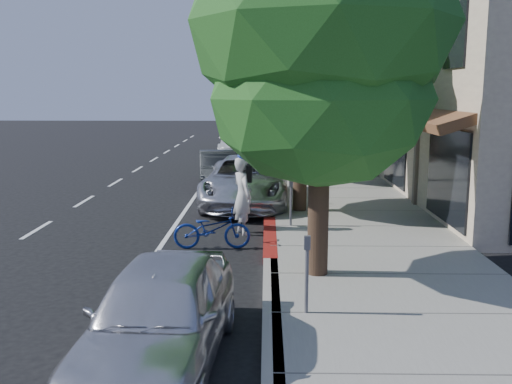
{
  "coord_description": "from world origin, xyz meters",
  "views": [
    {
      "loc": [
        -0.09,
        -12.64,
        3.63
      ],
      "look_at": [
        -0.33,
        0.26,
        1.35
      ],
      "focal_mm": 40.0,
      "sensor_mm": 36.0,
      "label": 1
    }
  ],
  "objects_px": {
    "street_tree_4": "(283,73)",
    "silver_suv": "(246,181)",
    "street_tree_1": "(302,63)",
    "street_tree_0": "(322,31)",
    "dark_sedan": "(219,169)",
    "street_tree_5": "(281,79)",
    "dark_suv_far": "(260,133)",
    "street_tree_3": "(287,72)",
    "pedestrian": "(355,154)",
    "white_pickup": "(240,142)",
    "street_tree_2": "(292,62)",
    "near_car_a": "(160,314)",
    "cyclist": "(243,196)",
    "bicycle": "(212,229)"
  },
  "relations": [
    {
      "from": "street_tree_3",
      "to": "pedestrian",
      "type": "distance_m",
      "value": 6.74
    },
    {
      "from": "street_tree_0",
      "to": "cyclist",
      "type": "height_order",
      "value": "street_tree_0"
    },
    {
      "from": "silver_suv",
      "to": "bicycle",
      "type": "bearing_deg",
      "value": -94.84
    },
    {
      "from": "street_tree_0",
      "to": "street_tree_3",
      "type": "bearing_deg",
      "value": 90.0
    },
    {
      "from": "street_tree_0",
      "to": "street_tree_1",
      "type": "bearing_deg",
      "value": 90.0
    },
    {
      "from": "street_tree_2",
      "to": "street_tree_3",
      "type": "relative_size",
      "value": 1.02
    },
    {
      "from": "street_tree_3",
      "to": "street_tree_2",
      "type": "bearing_deg",
      "value": -90.0
    },
    {
      "from": "street_tree_3",
      "to": "street_tree_4",
      "type": "distance_m",
      "value": 6.0
    },
    {
      "from": "dark_suv_far",
      "to": "street_tree_1",
      "type": "bearing_deg",
      "value": -93.23
    },
    {
      "from": "street_tree_1",
      "to": "street_tree_0",
      "type": "bearing_deg",
      "value": -90.0
    },
    {
      "from": "street_tree_4",
      "to": "dark_suv_far",
      "type": "xyz_separation_m",
      "value": [
        -1.41,
        4.37,
        -3.85
      ]
    },
    {
      "from": "street_tree_2",
      "to": "silver_suv",
      "type": "distance_m",
      "value": 6.22
    },
    {
      "from": "street_tree_2",
      "to": "bicycle",
      "type": "xyz_separation_m",
      "value": [
        -2.26,
        -9.73,
        -4.3
      ]
    },
    {
      "from": "white_pickup",
      "to": "dark_suv_far",
      "type": "bearing_deg",
      "value": 79.81
    },
    {
      "from": "dark_suv_far",
      "to": "silver_suv",
      "type": "bearing_deg",
      "value": -97.46
    },
    {
      "from": "cyclist",
      "to": "bicycle",
      "type": "height_order",
      "value": "cyclist"
    },
    {
      "from": "white_pickup",
      "to": "near_car_a",
      "type": "xyz_separation_m",
      "value": [
        0.08,
        -24.8,
        -0.11
      ]
    },
    {
      "from": "street_tree_5",
      "to": "white_pickup",
      "type": "bearing_deg",
      "value": -105.91
    },
    {
      "from": "street_tree_5",
      "to": "dark_sedan",
      "type": "xyz_separation_m",
      "value": [
        -2.81,
        -19.0,
        -3.82
      ]
    },
    {
      "from": "street_tree_0",
      "to": "street_tree_1",
      "type": "distance_m",
      "value": 6.01
    },
    {
      "from": "street_tree_3",
      "to": "street_tree_0",
      "type": "bearing_deg",
      "value": -90.0
    },
    {
      "from": "street_tree_2",
      "to": "white_pickup",
      "type": "relative_size",
      "value": 1.34
    },
    {
      "from": "street_tree_0",
      "to": "silver_suv",
      "type": "xyz_separation_m",
      "value": [
        -1.64,
        7.5,
        -3.91
      ]
    },
    {
      "from": "dark_suv_far",
      "to": "pedestrian",
      "type": "distance_m",
      "value": 16.01
    },
    {
      "from": "street_tree_4",
      "to": "near_car_a",
      "type": "height_order",
      "value": "street_tree_4"
    },
    {
      "from": "street_tree_1",
      "to": "white_pickup",
      "type": "height_order",
      "value": "street_tree_1"
    },
    {
      "from": "street_tree_4",
      "to": "silver_suv",
      "type": "height_order",
      "value": "street_tree_4"
    },
    {
      "from": "street_tree_2",
      "to": "dark_sedan",
      "type": "xyz_separation_m",
      "value": [
        -2.81,
        -1.0,
        -4.08
      ]
    },
    {
      "from": "street_tree_2",
      "to": "white_pickup",
      "type": "height_order",
      "value": "street_tree_2"
    },
    {
      "from": "silver_suv",
      "to": "dark_suv_far",
      "type": "xyz_separation_m",
      "value": [
        0.22,
        20.87,
        0.06
      ]
    },
    {
      "from": "street_tree_1",
      "to": "street_tree_4",
      "type": "distance_m",
      "value": 18.0
    },
    {
      "from": "street_tree_1",
      "to": "street_tree_4",
      "type": "relative_size",
      "value": 0.97
    },
    {
      "from": "street_tree_2",
      "to": "near_car_a",
      "type": "relative_size",
      "value": 1.82
    },
    {
      "from": "bicycle",
      "to": "street_tree_3",
      "type": "bearing_deg",
      "value": -10.97
    },
    {
      "from": "bicycle",
      "to": "silver_suv",
      "type": "bearing_deg",
      "value": -9.6
    },
    {
      "from": "pedestrian",
      "to": "near_car_a",
      "type": "bearing_deg",
      "value": 65.5
    },
    {
      "from": "bicycle",
      "to": "dark_sedan",
      "type": "xyz_separation_m",
      "value": [
        -0.55,
        8.73,
        0.22
      ]
    },
    {
      "from": "dark_sedan",
      "to": "street_tree_5",
      "type": "bearing_deg",
      "value": 74.14
    },
    {
      "from": "street_tree_5",
      "to": "silver_suv",
      "type": "distance_m",
      "value": 22.86
    },
    {
      "from": "dark_sedan",
      "to": "pedestrian",
      "type": "bearing_deg",
      "value": 11.63
    },
    {
      "from": "street_tree_3",
      "to": "cyclist",
      "type": "xyz_separation_m",
      "value": [
        -1.6,
        -14.29,
        -3.61
      ]
    },
    {
      "from": "street_tree_5",
      "to": "dark_suv_far",
      "type": "xyz_separation_m",
      "value": [
        -1.41,
        -1.63,
        -3.66
      ]
    },
    {
      "from": "street_tree_1",
      "to": "near_car_a",
      "type": "distance_m",
      "value": 10.48
    },
    {
      "from": "street_tree_1",
      "to": "dark_suv_far",
      "type": "distance_m",
      "value": 22.7
    },
    {
      "from": "street_tree_5",
      "to": "pedestrian",
      "type": "xyz_separation_m",
      "value": [
        2.66,
        -17.11,
        -3.41
      ]
    },
    {
      "from": "street_tree_1",
      "to": "street_tree_5",
      "type": "bearing_deg",
      "value": 90.0
    },
    {
      "from": "street_tree_0",
      "to": "dark_suv_far",
      "type": "distance_m",
      "value": 28.66
    },
    {
      "from": "dark_sedan",
      "to": "near_car_a",
      "type": "bearing_deg",
      "value": -95.82
    },
    {
      "from": "white_pickup",
      "to": "dark_suv_far",
      "type": "xyz_separation_m",
      "value": [
        1.07,
        7.07,
        0.02
      ]
    },
    {
      "from": "street_tree_0",
      "to": "street_tree_4",
      "type": "distance_m",
      "value": 24.0
    }
  ]
}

